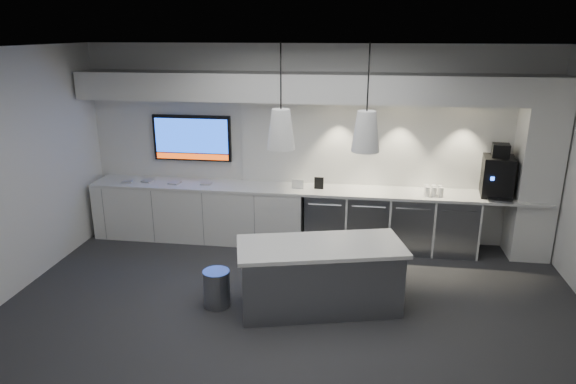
% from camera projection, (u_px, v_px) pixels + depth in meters
% --- Properties ---
extents(floor, '(7.00, 7.00, 0.00)m').
position_uv_depth(floor, '(290.00, 317.00, 5.96)').
color(floor, '#2D2D2F').
rests_on(floor, ground).
extents(ceiling, '(7.00, 7.00, 0.00)m').
position_uv_depth(ceiling, '(290.00, 49.00, 5.05)').
color(ceiling, black).
rests_on(ceiling, wall_back).
extents(wall_back, '(7.00, 0.00, 7.00)m').
position_uv_depth(wall_back, '(313.00, 145.00, 7.86)').
color(wall_back, white).
rests_on(wall_back, floor).
extents(wall_front, '(7.00, 0.00, 7.00)m').
position_uv_depth(wall_front, '(234.00, 317.00, 3.14)').
color(wall_front, white).
rests_on(wall_front, floor).
extents(back_counter, '(6.80, 0.65, 0.04)m').
position_uv_depth(back_counter, '(310.00, 190.00, 7.74)').
color(back_counter, white).
rests_on(back_counter, left_base_cabinets).
extents(left_base_cabinets, '(3.30, 0.63, 0.86)m').
position_uv_depth(left_base_cabinets, '(200.00, 212.00, 8.12)').
color(left_base_cabinets, white).
rests_on(left_base_cabinets, floor).
extents(fridge_unit_a, '(0.60, 0.61, 0.85)m').
position_uv_depth(fridge_unit_a, '(326.00, 219.00, 7.85)').
color(fridge_unit_a, gray).
rests_on(fridge_unit_a, floor).
extents(fridge_unit_b, '(0.60, 0.61, 0.85)m').
position_uv_depth(fridge_unit_b, '(367.00, 221.00, 7.76)').
color(fridge_unit_b, gray).
rests_on(fridge_unit_b, floor).
extents(fridge_unit_c, '(0.60, 0.61, 0.85)m').
position_uv_depth(fridge_unit_c, '(410.00, 223.00, 7.68)').
color(fridge_unit_c, gray).
rests_on(fridge_unit_c, floor).
extents(fridge_unit_d, '(0.60, 0.61, 0.85)m').
position_uv_depth(fridge_unit_d, '(453.00, 225.00, 7.59)').
color(fridge_unit_d, gray).
rests_on(fridge_unit_d, floor).
extents(backsplash, '(4.60, 0.03, 1.30)m').
position_uv_depth(backsplash, '(392.00, 144.00, 7.67)').
color(backsplash, white).
rests_on(backsplash, wall_back).
extents(soffit, '(6.90, 0.60, 0.40)m').
position_uv_depth(soffit, '(312.00, 87.00, 7.31)').
color(soffit, white).
rests_on(soffit, wall_back).
extents(column, '(0.55, 0.55, 2.60)m').
position_uv_depth(column, '(537.00, 170.00, 7.21)').
color(column, white).
rests_on(column, floor).
extents(wall_tv, '(1.25, 0.07, 0.72)m').
position_uv_depth(wall_tv, '(192.00, 138.00, 8.05)').
color(wall_tv, black).
rests_on(wall_tv, wall_back).
extents(island, '(2.07, 1.27, 0.82)m').
position_uv_depth(island, '(320.00, 276.00, 6.04)').
color(island, gray).
rests_on(island, floor).
extents(bin, '(0.42, 0.42, 0.45)m').
position_uv_depth(bin, '(217.00, 288.00, 6.14)').
color(bin, gray).
rests_on(bin, floor).
extents(coffee_machine, '(0.47, 0.63, 0.76)m').
position_uv_depth(coffee_machine, '(498.00, 175.00, 7.31)').
color(coffee_machine, black).
rests_on(coffee_machine, back_counter).
extents(sign_black, '(0.14, 0.03, 0.18)m').
position_uv_depth(sign_black, '(319.00, 183.00, 7.68)').
color(sign_black, black).
rests_on(sign_black, back_counter).
extents(sign_white, '(0.18, 0.05, 0.14)m').
position_uv_depth(sign_white, '(298.00, 184.00, 7.70)').
color(sign_white, white).
rests_on(sign_white, back_counter).
extents(cup_cluster, '(0.26, 0.17, 0.14)m').
position_uv_depth(cup_cluster, '(434.00, 191.00, 7.37)').
color(cup_cluster, white).
rests_on(cup_cluster, back_counter).
extents(tray_a, '(0.19, 0.19, 0.02)m').
position_uv_depth(tray_a, '(127.00, 181.00, 8.04)').
color(tray_a, '#A9A9A9').
rests_on(tray_a, back_counter).
extents(tray_b, '(0.19, 0.19, 0.02)m').
position_uv_depth(tray_b, '(148.00, 181.00, 8.07)').
color(tray_b, '#A9A9A9').
rests_on(tray_b, back_counter).
extents(tray_c, '(0.18, 0.18, 0.02)m').
position_uv_depth(tray_c, '(175.00, 183.00, 7.97)').
color(tray_c, '#A9A9A9').
rests_on(tray_c, back_counter).
extents(tray_d, '(0.17, 0.17, 0.02)m').
position_uv_depth(tray_d, '(206.00, 183.00, 7.94)').
color(tray_d, '#A9A9A9').
rests_on(tray_d, back_counter).
extents(pendant_left, '(0.31, 0.31, 1.14)m').
position_uv_depth(pendant_left, '(281.00, 129.00, 5.58)').
color(pendant_left, white).
rests_on(pendant_left, ceiling).
extents(pendant_right, '(0.31, 0.31, 1.14)m').
position_uv_depth(pendant_right, '(366.00, 131.00, 5.45)').
color(pendant_right, white).
rests_on(pendant_right, ceiling).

